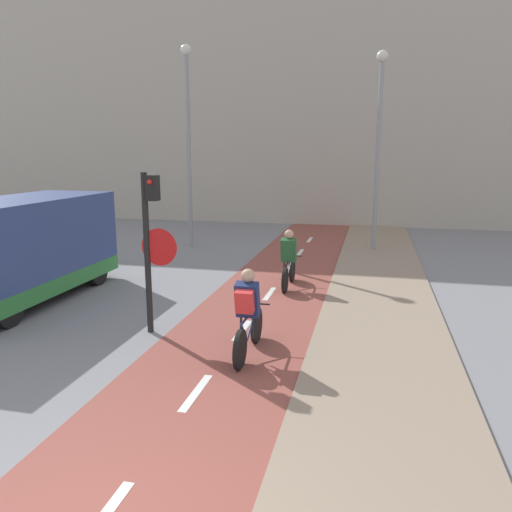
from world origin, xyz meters
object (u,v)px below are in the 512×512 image
object	(u,v)px
street_lamp_sidewalk	(379,131)
cyclist_near	(248,315)
street_lamp_far	(188,126)
cyclist_far	(289,261)
van	(21,251)
traffic_light_pole	(151,235)

from	to	relation	value
street_lamp_sidewalk	cyclist_near	xyz separation A→B (m)	(-1.95, -9.46, -3.21)
street_lamp_far	street_lamp_sidewalk	world-z (taller)	street_lamp_far
cyclist_far	van	xyz separation A→B (m)	(-5.55, -2.40, 0.46)
van	street_lamp_far	bearing A→B (deg)	79.24
cyclist_near	van	distance (m)	5.93
traffic_light_pole	cyclist_far	distance (m)	4.23
traffic_light_pole	cyclist_far	xyz separation A→B (m)	(1.88, 3.61, -1.16)
cyclist_far	van	world-z (taller)	van
street_lamp_far	cyclist_far	size ratio (longest dim) A/B	4.00
traffic_light_pole	van	world-z (taller)	traffic_light_pole
street_lamp_far	van	distance (m)	7.71
traffic_light_pole	van	distance (m)	3.93
cyclist_near	cyclist_far	size ratio (longest dim) A/B	1.04
street_lamp_sidewalk	cyclist_far	distance (m)	6.43
street_lamp_sidewalk	cyclist_near	world-z (taller)	street_lamp_sidewalk
cyclist_near	street_lamp_far	bearing A→B (deg)	115.71
cyclist_near	van	world-z (taller)	van
traffic_light_pole	van	bearing A→B (deg)	161.78
van	street_lamp_sidewalk	bearing A→B (deg)	45.03
traffic_light_pole	street_lamp_sidewalk	xyz separation A→B (m)	(3.89, 8.78, 2.10)
traffic_light_pole	street_lamp_sidewalk	distance (m)	9.82
street_lamp_far	street_lamp_sidewalk	distance (m)	6.26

